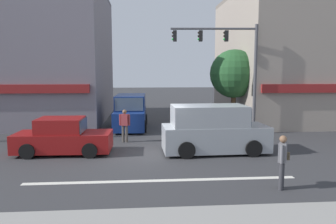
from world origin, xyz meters
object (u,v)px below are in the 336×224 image
van_crossing_leftbound (131,112)px  pedestrian_foreground_with_bag (283,159)px  street_tree (234,74)px  pedestrian_mid_crossing (125,124)px  utility_pole_far_right (270,66)px  van_waiting_far (213,130)px  sedan_approaching_near (63,138)px  traffic_light_mast (233,59)px

van_crossing_leftbound → pedestrian_foreground_with_bag: size_ratio=2.79×
street_tree → pedestrian_mid_crossing: 8.73m
utility_pole_far_right → pedestrian_mid_crossing: utility_pole_far_right is taller
van_waiting_far → utility_pole_far_right: bearing=55.0°
sedan_approaching_near → pedestrian_foreground_with_bag: 9.17m
pedestrian_foreground_with_bag → pedestrian_mid_crossing: (-5.13, 7.12, -0.00)m
street_tree → utility_pole_far_right: utility_pole_far_right is taller
street_tree → van_crossing_leftbound: size_ratio=1.08×
sedan_approaching_near → street_tree: bearing=35.8°
pedestrian_mid_crossing → van_crossing_leftbound: bearing=87.8°
street_tree → utility_pole_far_right: size_ratio=0.66×
van_crossing_leftbound → pedestrian_mid_crossing: bearing=-92.2°
traffic_light_mast → sedan_approaching_near: (-8.56, -3.96, -3.59)m
street_tree → van_waiting_far: street_tree is taller
traffic_light_mast → sedan_approaching_near: bearing=-155.2°
traffic_light_mast → van_crossing_leftbound: (-5.84, 2.35, -3.30)m
pedestrian_mid_crossing → traffic_light_mast: bearing=16.7°
street_tree → pedestrian_foreground_with_bag: 12.21m
utility_pole_far_right → van_waiting_far: size_ratio=1.64×
van_crossing_leftbound → pedestrian_mid_crossing: size_ratio=2.79×
traffic_light_mast → utility_pole_far_right: bearing=46.2°
street_tree → van_crossing_leftbound: street_tree is taller
van_crossing_leftbound → pedestrian_mid_crossing: (-0.16, -4.15, -0.06)m
traffic_light_mast → sedan_approaching_near: traffic_light_mast is taller
pedestrian_foreground_with_bag → street_tree: bearing=81.4°
pedestrian_foreground_with_bag → pedestrian_mid_crossing: bearing=125.8°
van_crossing_leftbound → pedestrian_foreground_with_bag: 12.32m
pedestrian_foreground_with_bag → pedestrian_mid_crossing: same height
street_tree → traffic_light_mast: (-0.93, -2.90, 0.88)m
van_crossing_leftbound → sedan_approaching_near: (-2.73, -6.30, -0.29)m
pedestrian_foreground_with_bag → sedan_approaching_near: bearing=147.2°
utility_pole_far_right → van_crossing_leftbound: bearing=-170.6°
traffic_light_mast → pedestrian_mid_crossing: traffic_light_mast is taller
traffic_light_mast → pedestrian_mid_crossing: 7.10m
traffic_light_mast → pedestrian_foreground_with_bag: (-0.87, -8.93, -3.35)m
utility_pole_far_right → pedestrian_foreground_with_bag: 14.00m
street_tree → sedan_approaching_near: (-9.50, -6.86, -2.71)m
sedan_approaching_near → pedestrian_foreground_with_bag: size_ratio=2.48×
van_crossing_leftbound → pedestrian_foreground_with_bag: bearing=-66.2°
utility_pole_far_right → traffic_light_mast: bearing=-133.8°
sedan_approaching_near → van_waiting_far: van_waiting_far is taller
utility_pole_far_right → traffic_light_mast: utility_pole_far_right is taller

